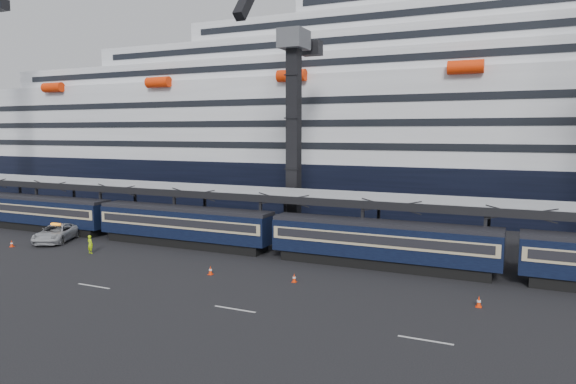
% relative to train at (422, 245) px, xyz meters
% --- Properties ---
extents(ground, '(260.00, 260.00, 0.00)m').
position_rel_train_xyz_m(ground, '(4.65, -10.00, -2.20)').
color(ground, black).
rests_on(ground, ground).
extents(train, '(133.05, 3.00, 4.05)m').
position_rel_train_xyz_m(train, '(0.00, 0.00, 0.00)').
color(train, black).
rests_on(train, ground).
extents(canopy, '(130.00, 6.25, 5.53)m').
position_rel_train_xyz_m(canopy, '(4.65, 4.00, 3.05)').
color(canopy, '#A0A4A9').
rests_on(canopy, ground).
extents(cruise_ship, '(214.09, 28.84, 34.00)m').
position_rel_train_xyz_m(cruise_ship, '(3.57, 35.99, 10.14)').
color(cruise_ship, black).
rests_on(cruise_ship, ground).
extents(crane_dark_near, '(4.50, 17.75, 35.08)m').
position_rel_train_xyz_m(crane_dark_near, '(-15.35, 8.59, 9.73)').
color(crane_dark_near, '#484A4F').
rests_on(crane_dark_near, ground).
extents(pickup_truck, '(5.28, 7.01, 1.77)m').
position_rel_train_xyz_m(pickup_truck, '(-36.65, -3.84, -1.32)').
color(pickup_truck, '#A2A4A9').
rests_on(pickup_truck, ground).
extents(worker, '(0.70, 0.52, 1.74)m').
position_rel_train_xyz_m(worker, '(-29.41, -6.35, -1.33)').
color(worker, '#B3E70C').
rests_on(worker, ground).
extents(traffic_cone_a, '(0.34, 0.34, 0.69)m').
position_rel_train_xyz_m(traffic_cone_a, '(-38.66, -7.47, -1.86)').
color(traffic_cone_a, '#FF3308').
rests_on(traffic_cone_a, ground).
extents(traffic_cone_b, '(0.36, 0.36, 0.72)m').
position_rel_train_xyz_m(traffic_cone_b, '(-15.22, -7.79, -1.84)').
color(traffic_cone_b, '#FF3308').
rests_on(traffic_cone_b, ground).
extents(traffic_cone_c, '(0.34, 0.34, 0.68)m').
position_rel_train_xyz_m(traffic_cone_c, '(-8.28, -6.95, -1.87)').
color(traffic_cone_c, '#FF3308').
rests_on(traffic_cone_c, ground).
extents(traffic_cone_d, '(0.37, 0.37, 0.75)m').
position_rel_train_xyz_m(traffic_cone_d, '(4.90, -7.09, -1.83)').
color(traffic_cone_d, '#FF3308').
rests_on(traffic_cone_d, ground).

